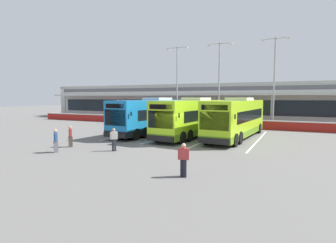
% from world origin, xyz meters
% --- Properties ---
extents(ground_plane, '(200.00, 200.00, 0.00)m').
position_xyz_m(ground_plane, '(0.00, 0.00, 0.00)').
color(ground_plane, '#605E5B').
extents(terminal_building, '(70.00, 13.00, 6.00)m').
position_xyz_m(terminal_building, '(-0.00, 26.91, 3.01)').
color(terminal_building, silver).
rests_on(terminal_building, ground).
extents(red_barrier_wall, '(60.00, 0.40, 1.10)m').
position_xyz_m(red_barrier_wall, '(0.00, 14.50, 0.56)').
color(red_barrier_wall, maroon).
rests_on(red_barrier_wall, ground).
extents(coach_bus_leftmost, '(3.61, 12.30, 3.78)m').
position_xyz_m(coach_bus_leftmost, '(-4.39, 5.84, 1.79)').
color(coach_bus_leftmost, '#1972B7').
rests_on(coach_bus_leftmost, ground).
extents(coach_bus_left_centre, '(3.61, 12.30, 3.78)m').
position_xyz_m(coach_bus_left_centre, '(0.06, 5.73, 1.79)').
color(coach_bus_left_centre, '#9ED11E').
rests_on(coach_bus_left_centre, ground).
extents(coach_bus_centre, '(3.61, 12.30, 3.78)m').
position_xyz_m(coach_bus_centre, '(4.23, 6.32, 1.79)').
color(coach_bus_centre, '#9ED11E').
rests_on(coach_bus_centre, ground).
extents(bay_stripe_far_west, '(0.14, 13.00, 0.01)m').
position_xyz_m(bay_stripe_far_west, '(-6.30, 6.00, 0.00)').
color(bay_stripe_far_west, silver).
rests_on(bay_stripe_far_west, ground).
extents(bay_stripe_west, '(0.14, 13.00, 0.01)m').
position_xyz_m(bay_stripe_west, '(-2.10, 6.00, 0.00)').
color(bay_stripe_west, silver).
rests_on(bay_stripe_west, ground).
extents(bay_stripe_mid_west, '(0.14, 13.00, 0.01)m').
position_xyz_m(bay_stripe_mid_west, '(2.10, 6.00, 0.00)').
color(bay_stripe_mid_west, silver).
rests_on(bay_stripe_mid_west, ground).
extents(bay_stripe_centre, '(0.14, 13.00, 0.01)m').
position_xyz_m(bay_stripe_centre, '(6.30, 6.00, 0.00)').
color(bay_stripe_centre, silver).
rests_on(bay_stripe_centre, ground).
extents(pedestrian_with_handbag, '(0.59, 0.55, 1.62)m').
position_xyz_m(pedestrian_with_handbag, '(-5.58, -5.89, 0.86)').
color(pedestrian_with_handbag, slate).
rests_on(pedestrian_with_handbag, ground).
extents(pedestrian_in_dark_coat, '(0.48, 0.40, 1.62)m').
position_xyz_m(pedestrian_in_dark_coat, '(-2.31, -3.71, 0.87)').
color(pedestrian_in_dark_coat, '#33333D').
rests_on(pedestrian_in_dark_coat, ground).
extents(pedestrian_child, '(0.54, 0.30, 1.62)m').
position_xyz_m(pedestrian_child, '(4.53, -7.40, 0.87)').
color(pedestrian_child, black).
rests_on(pedestrian_child, ground).
extents(pedestrian_near_bin, '(0.46, 0.43, 1.62)m').
position_xyz_m(pedestrian_near_bin, '(-6.25, -3.89, 0.87)').
color(pedestrian_near_bin, '#4C4238').
rests_on(pedestrian_near_bin, ground).
extents(lamp_post_west, '(3.24, 0.28, 11.00)m').
position_xyz_m(lamp_post_west, '(-6.41, 16.79, 6.29)').
color(lamp_post_west, '#9E9EA3').
rests_on(lamp_post_west, ground).
extents(lamp_post_centre, '(3.24, 0.28, 11.00)m').
position_xyz_m(lamp_post_centre, '(-0.21, 16.55, 6.29)').
color(lamp_post_centre, '#9E9EA3').
rests_on(lamp_post_centre, ground).
extents(lamp_post_east, '(3.24, 0.28, 11.00)m').
position_xyz_m(lamp_post_east, '(6.66, 16.38, 6.29)').
color(lamp_post_east, '#9E9EA3').
rests_on(lamp_post_east, ground).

